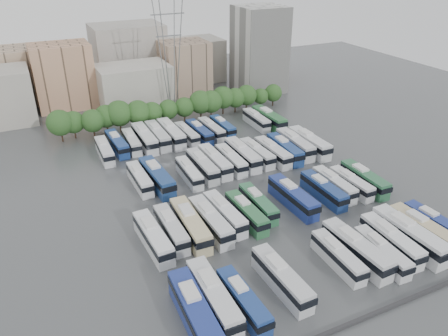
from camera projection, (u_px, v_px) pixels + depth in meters
name	position (u px, v px, depth m)	size (l,w,h in m)	color
ground	(252.00, 196.00, 82.63)	(220.00, 220.00, 0.00)	#424447
parapet	(375.00, 314.00, 56.03)	(56.00, 0.50, 0.50)	#2D2D30
tree_line	(169.00, 108.00, 113.73)	(64.93, 7.76, 8.27)	black
city_buildings	(119.00, 70.00, 133.86)	(102.00, 35.00, 20.00)	#9E998E
apartment_tower	(259.00, 50.00, 136.20)	(14.00, 14.00, 26.00)	silver
electricity_pylon	(169.00, 45.00, 114.98)	(9.00, 6.91, 33.83)	slate
bus_r0_s0	(195.00, 312.00, 53.90)	(3.34, 13.50, 4.21)	navy
bus_r0_s1	(213.00, 297.00, 56.27)	(3.02, 13.08, 4.09)	silver
bus_r0_s2	(243.00, 300.00, 56.09)	(2.75, 11.24, 3.51)	navy
bus_r0_s4	(282.00, 278.00, 59.62)	(2.96, 12.28, 3.83)	silver
bus_r0_s7	(338.00, 256.00, 64.05)	(2.71, 10.99, 3.43)	silver
bus_r0_s8	(356.00, 249.00, 65.07)	(3.37, 13.10, 4.08)	silver
bus_r0_s9	(382.00, 252.00, 64.99)	(2.86, 10.96, 3.41)	silver
bus_r0_s10	(391.00, 240.00, 67.24)	(3.09, 12.14, 3.78)	silver
bus_r0_s11	(409.00, 235.00, 68.03)	(3.30, 13.74, 4.29)	silver
bus_r0_s12	(423.00, 230.00, 69.61)	(3.17, 12.50, 3.89)	#C4B287
bus_r0_s13	(434.00, 223.00, 71.51)	(2.93, 11.25, 3.50)	navy
bus_r1_s0	(153.00, 237.00, 67.84)	(3.22, 12.46, 3.88)	white
bus_r1_s1	(171.00, 228.00, 70.13)	(2.59, 11.62, 3.64)	silver
bus_r1_s2	(190.00, 224.00, 70.70)	(3.27, 13.30, 4.15)	beige
bus_r1_s3	(210.00, 221.00, 71.78)	(3.14, 12.68, 3.95)	silver
bus_r1_s4	(225.00, 213.00, 73.95)	(3.20, 12.01, 3.73)	silver
bus_r1_s5	(246.00, 212.00, 74.32)	(2.79, 11.52, 3.59)	#2D6B3F
bus_r1_s6	(258.00, 203.00, 77.07)	(2.69, 11.17, 3.49)	#2E6D46
bus_r1_s8	(293.00, 197.00, 78.62)	(3.11, 12.83, 4.00)	navy
bus_r1_s10	(323.00, 190.00, 81.05)	(2.59, 11.74, 3.68)	navy
bus_r1_s11	(334.00, 184.00, 83.06)	(2.61, 11.37, 3.56)	silver
bus_r1_s12	(351.00, 183.00, 83.63)	(2.57, 10.85, 3.39)	silver
bus_r1_s13	(364.00, 179.00, 84.76)	(3.02, 12.23, 3.81)	#2B6641
bus_r2_s1	(140.00, 179.00, 85.11)	(2.55, 11.20, 3.50)	silver
bus_r2_s2	(157.00, 177.00, 85.11)	(3.60, 13.56, 4.21)	navy
bus_r2_s4	(189.00, 173.00, 87.48)	(2.64, 10.87, 3.39)	white
bus_r2_s5	(202.00, 166.00, 89.67)	(2.71, 12.33, 3.87)	silver
bus_r2_s6	(215.00, 161.00, 91.48)	(2.77, 12.52, 3.93)	silver
bus_r2_s7	(231.00, 160.00, 92.35)	(2.74, 11.68, 3.65)	white
bus_r2_s8	(243.00, 154.00, 94.29)	(2.96, 13.05, 4.08)	silver
bus_r2_s9	(257.00, 153.00, 95.34)	(2.90, 11.79, 3.68)	silver
bus_r2_s10	(273.00, 152.00, 95.59)	(2.83, 12.23, 3.82)	silver
bus_r2_s11	(285.00, 149.00, 96.88)	(3.29, 12.66, 3.94)	navy
bus_r2_s12	(295.00, 144.00, 99.07)	(3.37, 13.21, 4.11)	silver
bus_r2_s13	(309.00, 143.00, 99.61)	(3.05, 13.62, 4.27)	silver
bus_r3_s0	(105.00, 151.00, 96.57)	(2.72, 11.43, 3.57)	silver
bus_r3_s1	(117.00, 143.00, 99.85)	(3.16, 11.90, 3.70)	navy
bus_r3_s2	(132.00, 142.00, 101.10)	(2.79, 11.08, 3.45)	silver
bus_r3_s3	(145.00, 138.00, 102.05)	(2.97, 13.40, 4.20)	silver
bus_r3_s4	(158.00, 135.00, 103.59)	(2.93, 13.04, 4.08)	silver
bus_r3_s5	(171.00, 133.00, 104.58)	(3.01, 13.47, 4.22)	silver
bus_r3_s6	(187.00, 134.00, 105.26)	(2.81, 10.93, 3.40)	silver
bus_r3_s7	(199.00, 132.00, 106.02)	(3.02, 11.72, 3.65)	navy
bus_r3_s8	(211.00, 129.00, 107.70)	(2.92, 11.36, 3.54)	silver
bus_r3_s9	(223.00, 126.00, 109.48)	(2.44, 10.89, 3.41)	navy
bus_r3_s12	(256.00, 120.00, 113.41)	(2.73, 11.48, 3.59)	silver
bus_r3_s13	(269.00, 118.00, 113.51)	(3.10, 13.27, 4.15)	#2F6D3C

